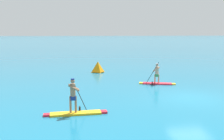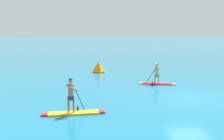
# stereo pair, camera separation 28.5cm
# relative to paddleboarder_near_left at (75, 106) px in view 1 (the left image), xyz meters

# --- Properties ---
(ground) EXTENTS (440.00, 440.00, 0.00)m
(ground) POSITION_rel_paddleboarder_near_left_xyz_m (7.19, 2.46, -0.43)
(ground) COLOR #196B8C
(paddleboarder_near_left) EXTENTS (3.20, 0.86, 1.88)m
(paddleboarder_near_left) POSITION_rel_paddleboarder_near_left_xyz_m (0.00, 0.00, 0.00)
(paddleboarder_near_left) COLOR yellow
(paddleboarder_near_left) RESTS_ON ground
(paddleboarder_mid_center) EXTENTS (2.83, 1.20, 1.84)m
(paddleboarder_mid_center) POSITION_rel_paddleboarder_near_left_xyz_m (6.34, 7.01, -0.02)
(paddleboarder_mid_center) COLOR red
(paddleboarder_mid_center) RESTS_ON ground
(race_marker_buoy) EXTENTS (1.28, 1.28, 1.10)m
(race_marker_buoy) POSITION_rel_paddleboarder_near_left_xyz_m (2.17, 13.66, 0.05)
(race_marker_buoy) COLOR orange
(race_marker_buoy) RESTS_ON ground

